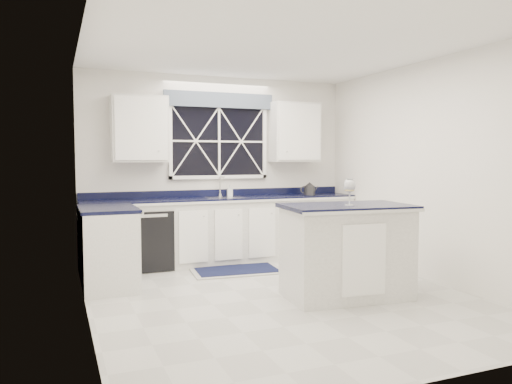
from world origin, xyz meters
name	(u,v)px	position (x,y,z in m)	size (l,w,h in m)	color
ground	(282,297)	(0.00, 0.00, 0.00)	(4.50, 4.50, 0.00)	beige
back_wall	(218,168)	(0.00, 2.25, 1.35)	(4.00, 0.10, 2.70)	white
base_cabinets	(206,234)	(-0.33, 1.78, 0.45)	(3.99, 1.60, 0.90)	white
countertop	(225,199)	(0.00, 1.95, 0.92)	(3.98, 0.64, 0.04)	black
dishwasher	(148,239)	(-1.10, 1.95, 0.41)	(0.60, 0.58, 0.82)	black
window	(219,136)	(0.00, 2.20, 1.83)	(1.65, 0.09, 1.26)	black
upper_cabinets	(222,131)	(0.00, 2.08, 1.90)	(3.10, 0.34, 0.90)	white
faucet	(221,186)	(0.00, 2.14, 1.10)	(0.05, 0.20, 0.30)	silver
island	(346,251)	(0.65, -0.25, 0.51)	(1.42, 0.94, 1.01)	white
rug	(237,270)	(-0.03, 1.35, 0.01)	(1.26, 0.83, 0.02)	#A6A6A2
kettle	(309,189)	(1.36, 1.93, 1.03)	(0.27, 0.21, 0.20)	#2E2E30
wine_glass	(350,187)	(0.62, -0.35, 1.21)	(0.12, 0.12, 0.29)	silver
soap_bottle	(230,190)	(0.15, 2.17, 1.02)	(0.08, 0.08, 0.17)	silver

